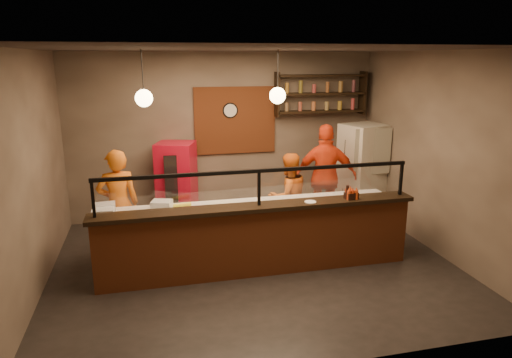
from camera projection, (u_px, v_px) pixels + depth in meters
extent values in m
plane|color=black|center=(254.00, 264.00, 7.03)|extent=(6.00, 6.00, 0.00)
plane|color=#38302B|center=(254.00, 49.00, 6.21)|extent=(6.00, 6.00, 0.00)
plane|color=#7D6B5B|center=(225.00, 136.00, 8.97)|extent=(6.00, 0.00, 6.00)
plane|color=#7D6B5B|center=(31.00, 175.00, 5.95)|extent=(0.00, 5.00, 5.00)
plane|color=#7D6B5B|center=(436.00, 154.00, 7.29)|extent=(0.00, 5.00, 5.00)
plane|color=#7D6B5B|center=(315.00, 221.00, 4.27)|extent=(6.00, 0.00, 6.00)
cube|color=#944520|center=(235.00, 120.00, 8.91)|extent=(1.60, 0.04, 1.30)
cube|color=#944520|center=(259.00, 242.00, 6.62)|extent=(4.60, 0.25, 1.00)
cube|color=black|center=(259.00, 207.00, 6.48)|extent=(4.70, 0.37, 0.06)
cube|color=gray|center=(251.00, 234.00, 7.11)|extent=(4.60, 0.75, 0.85)
cube|color=silver|center=(251.00, 207.00, 6.99)|extent=(4.60, 0.75, 0.05)
cube|color=white|center=(259.00, 188.00, 6.41)|extent=(4.40, 0.02, 0.50)
cube|color=black|center=(259.00, 171.00, 6.35)|extent=(4.50, 0.05, 0.05)
cube|color=black|center=(93.00, 199.00, 5.91)|extent=(0.04, 0.04, 0.50)
cube|color=black|center=(259.00, 188.00, 6.41)|extent=(0.04, 0.04, 0.50)
cube|color=black|center=(401.00, 179.00, 6.91)|extent=(0.04, 0.04, 0.50)
cube|color=black|center=(320.00, 111.00, 9.11)|extent=(1.80, 0.28, 0.04)
cube|color=black|center=(321.00, 94.00, 9.02)|extent=(1.80, 0.28, 0.04)
cube|color=black|center=(321.00, 75.00, 8.93)|extent=(1.80, 0.28, 0.04)
cube|color=black|center=(277.00, 94.00, 8.82)|extent=(0.04, 0.28, 0.85)
cube|color=black|center=(362.00, 93.00, 9.22)|extent=(0.04, 0.28, 0.85)
cylinder|color=black|center=(230.00, 110.00, 8.83)|extent=(0.30, 0.04, 0.30)
cylinder|color=black|center=(142.00, 72.00, 6.14)|extent=(0.01, 0.01, 0.60)
sphere|color=#FAD689|center=(144.00, 98.00, 6.23)|extent=(0.24, 0.24, 0.24)
cylinder|color=black|center=(278.00, 71.00, 6.56)|extent=(0.01, 0.01, 0.60)
sphere|color=#FAD689|center=(278.00, 96.00, 6.65)|extent=(0.24, 0.24, 0.24)
imported|color=#D36313|center=(118.00, 204.00, 7.10)|extent=(0.70, 0.52, 1.75)
imported|color=#D55F14|center=(288.00, 197.00, 7.87)|extent=(0.85, 0.73, 1.53)
imported|color=red|center=(326.00, 177.00, 8.35)|extent=(1.22, 0.76, 1.94)
cube|color=beige|center=(362.00, 171.00, 8.99)|extent=(0.94, 0.91, 1.85)
cube|color=#B70C24|center=(177.00, 183.00, 8.63)|extent=(0.83, 0.80, 1.57)
cylinder|color=beige|center=(223.00, 205.00, 6.97)|extent=(0.60, 0.60, 0.01)
cube|color=silver|center=(162.00, 205.00, 6.74)|extent=(0.34, 0.31, 0.14)
cube|color=silver|center=(105.00, 209.00, 6.57)|extent=(0.32, 0.27, 0.15)
cube|color=white|center=(103.00, 214.00, 6.38)|extent=(0.30, 0.24, 0.15)
cylinder|color=yellow|center=(180.00, 205.00, 6.89)|extent=(0.34, 0.09, 0.06)
cube|color=black|center=(351.00, 196.00, 6.75)|extent=(0.20, 0.17, 0.10)
cylinder|color=black|center=(347.00, 192.00, 6.72)|extent=(0.06, 0.06, 0.21)
cylinder|color=silver|center=(310.00, 202.00, 6.60)|extent=(0.21, 0.21, 0.01)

